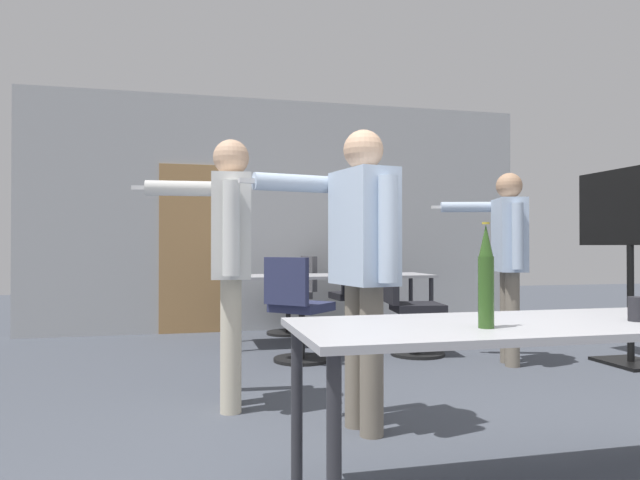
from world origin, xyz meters
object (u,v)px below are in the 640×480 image
Objects in this scene: office_chair_near_pushed at (354,299)px; drink_cup at (637,309)px; office_chair_far_right at (410,311)px; person_center_tall at (229,246)px; person_left_plaid at (361,249)px; person_near_casual at (508,248)px; tv_screen at (630,235)px; beer_bottle at (486,278)px; office_chair_side_rolled at (294,297)px; office_chair_mid_tucked at (297,312)px.

office_chair_near_pushed reaches higher than drink_cup.
office_chair_far_right is 3.19m from drink_cup.
person_center_tall is 17.29× the size of drink_cup.
office_chair_near_pushed is (1.01, 3.50, -0.62)m from person_left_plaid.
office_chair_far_right is at bearing 64.91° from person_near_casual.
person_center_tall reaches higher than office_chair_far_right.
person_near_casual is 1.10m from office_chair_far_right.
person_near_casual is 1.86× the size of office_chair_far_right.
tv_screen reaches higher than person_near_casual.
office_chair_far_right reaches higher than drink_cup.
tv_screen is 3.63m from person_center_tall.
person_left_plaid is 1.15m from beer_bottle.
person_center_tall is at bearing 154.34° from office_chair_side_rolled.
office_chair_far_right reaches higher than office_chair_near_pushed.
person_left_plaid is at bearing -46.72° from office_chair_mid_tucked.
person_near_casual is at bearing -62.97° from person_left_plaid.
office_chair_side_rolled is 9.22× the size of drink_cup.
office_chair_side_rolled is 4.81m from beer_bottle.
tv_screen is at bearing -87.21° from person_near_casual.
person_near_casual is at bearing 56.15° from office_chair_far_right.
office_chair_near_pushed is (1.00, 1.52, -0.04)m from office_chair_mid_tucked.
drink_cup is (1.56, -1.73, -0.27)m from person_center_tall.
office_chair_mid_tucked is at bearing -24.03° from person_center_tall.
person_near_casual is (2.53, 0.82, -0.02)m from person_center_tall.
person_left_plaid reaches higher than drink_cup.
person_near_casual reaches higher than office_chair_side_rolled.
tv_screen is 1.94× the size of office_chair_near_pushed.
office_chair_near_pushed is 8.98× the size of drink_cup.
tv_screen is at bearing 48.48° from drink_cup.
person_center_tall is 4.32× the size of beer_bottle.
office_chair_side_rolled is at bearing 51.02° from person_near_casual.
person_near_casual reaches higher than office_chair_mid_tucked.
drink_cup is (0.71, 0.03, -0.14)m from beer_bottle.
office_chair_side_rolled is 0.98× the size of office_chair_mid_tucked.
office_chair_mid_tucked is at bearing -78.35° from office_chair_far_right.
person_center_tall is 0.95m from person_left_plaid.
person_left_plaid is 1.89× the size of office_chair_near_pushed.
person_near_casual reaches higher than beer_bottle.
office_chair_mid_tucked reaches higher than drink_cup.
office_chair_mid_tucked is (0.01, 1.97, -0.59)m from person_left_plaid.
person_left_plaid is 1.80× the size of office_chair_mid_tucked.
person_center_tall is 2.41m from office_chair_far_right.
office_chair_far_right is at bearing 47.75° from office_chair_mid_tucked.
office_chair_far_right is (1.14, 2.05, -0.61)m from person_left_plaid.
office_chair_far_right is (1.84, 1.42, -0.63)m from person_center_tall.
office_chair_far_right is 9.09× the size of drink_cup.
person_center_tall is 1.02× the size of person_left_plaid.
person_center_tall is at bearing 115.56° from beer_bottle.
person_center_tall is 1.90× the size of office_chair_far_right.
person_left_plaid is at bearing -67.58° from tv_screen.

